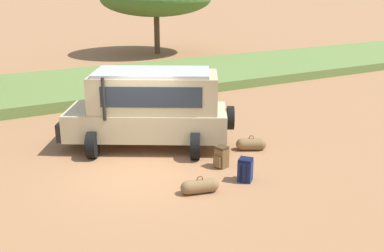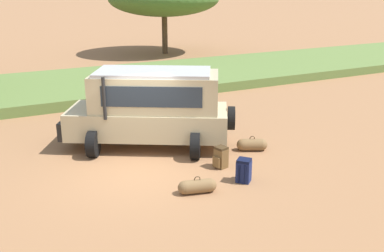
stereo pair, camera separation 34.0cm
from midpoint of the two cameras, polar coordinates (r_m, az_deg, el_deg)
name	(u,v)px [view 1 (the left image)]	position (r m, az deg, el deg)	size (l,w,h in m)	color
ground_plane	(142,171)	(12.55, -7.14, -5.74)	(320.00, 320.00, 0.00)	#936642
grass_bank	(57,88)	(22.05, -17.15, 4.62)	(120.00, 7.00, 0.44)	#5B7538
safari_vehicle	(150,107)	(13.94, -6.02, 2.39)	(5.30, 4.09, 2.44)	tan
backpack_beside_front_wheel	(245,170)	(11.83, 5.97, -5.57)	(0.50, 0.49, 0.63)	navy
backpack_cluster_center	(221,157)	(12.63, 2.98, -3.98)	(0.43, 0.39, 0.62)	brown
duffel_bag_low_black_case	(200,186)	(11.19, 0.12, -7.66)	(0.96, 0.49, 0.45)	brown
duffel_bag_soft_canvas	(251,144)	(14.02, 6.83, -2.30)	(0.89, 0.62, 0.48)	brown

